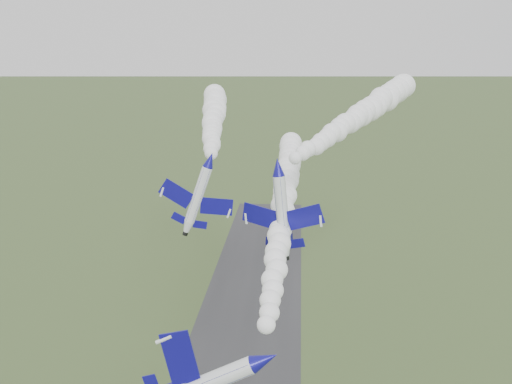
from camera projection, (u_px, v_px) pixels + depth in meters
jet_lead at (265, 360)px, 48.26m from camera, size 5.15×13.65×10.19m
smoke_trail_jet_lead at (284, 202)px, 85.28m from camera, size 5.63×70.77×4.46m
jet_pair_left at (210, 160)px, 72.28m from camera, size 9.31×11.68×3.85m
smoke_trail_jet_pair_left at (214, 116)px, 107.45m from camera, size 13.66×68.42×5.27m
jet_pair_right at (278, 167)px, 73.22m from camera, size 11.49×13.28×3.46m
smoke_trail_jet_pair_right at (364, 113)px, 108.11m from camera, size 33.28×71.99×5.80m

